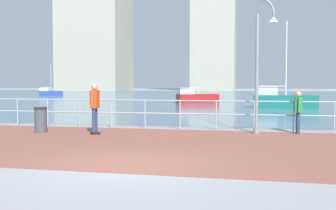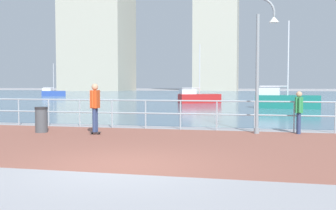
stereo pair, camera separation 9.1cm
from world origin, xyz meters
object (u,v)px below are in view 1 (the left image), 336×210
(lamppost, at_px, (262,59))
(skateboarder, at_px, (95,104))
(sailboat_teal, at_px, (283,100))
(trash_bin, at_px, (41,120))
(sailboat_red, at_px, (196,97))
(bystander, at_px, (298,109))
(sailboat_blue, at_px, (50,93))

(lamppost, distance_m, skateboarder, 6.08)
(skateboarder, xyz_separation_m, sailboat_teal, (7.63, 16.79, -0.47))
(trash_bin, relative_size, sailboat_red, 0.17)
(skateboarder, distance_m, bystander, 7.18)
(bystander, height_order, sailboat_blue, sailboat_blue)
(sailboat_red, bearing_deg, bystander, -72.98)
(trash_bin, height_order, sailboat_teal, sailboat_teal)
(skateboarder, distance_m, sailboat_blue, 47.77)
(trash_bin, bearing_deg, bystander, 9.97)
(lamppost, bearing_deg, skateboarder, -165.77)
(bystander, height_order, trash_bin, bystander)
(lamppost, xyz_separation_m, sailboat_teal, (1.94, 15.34, -2.05))
(trash_bin, distance_m, sailboat_teal, 19.33)
(lamppost, relative_size, trash_bin, 5.16)
(lamppost, height_order, bystander, lamppost)
(trash_bin, relative_size, sailboat_teal, 0.15)
(sailboat_red, relative_size, sailboat_teal, 0.87)
(bystander, bearing_deg, sailboat_red, 107.02)
(lamppost, height_order, sailboat_red, sailboat_red)
(trash_bin, xyz_separation_m, sailboat_red, (2.47, 23.31, 0.05))
(bystander, xyz_separation_m, sailboat_red, (-6.65, 21.71, -0.35))
(sailboat_teal, bearing_deg, trash_bin, -120.39)
(lamppost, bearing_deg, sailboat_blue, 127.11)
(sailboat_red, bearing_deg, trash_bin, -96.04)
(bystander, bearing_deg, lamppost, -167.91)
(skateboarder, height_order, sailboat_teal, sailboat_teal)
(skateboarder, relative_size, sailboat_red, 0.32)
(sailboat_teal, bearing_deg, bystander, -92.52)
(sailboat_red, bearing_deg, skateboarder, -90.78)
(skateboarder, xyz_separation_m, sailboat_red, (0.32, 23.43, -0.55))
(sailboat_teal, bearing_deg, sailboat_red, 137.74)
(bystander, height_order, sailboat_red, sailboat_red)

